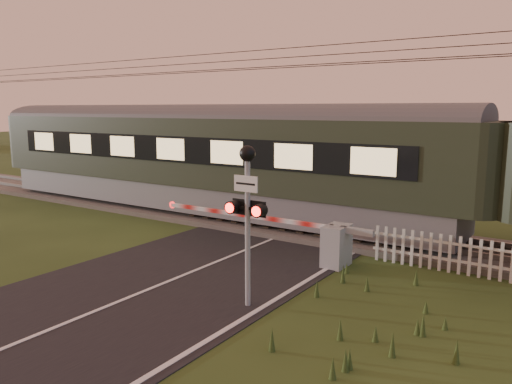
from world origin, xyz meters
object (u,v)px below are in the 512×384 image
Objects in this scene: boom_gate at (325,241)px; picket_fence at (440,252)px; crossing_signal at (247,197)px; train at (506,179)px.

boom_gate is 2.93m from picket_fence.
crossing_signal is (-0.07, -3.53, 1.71)m from boom_gate.
train is 6.10× the size of boom_gate.
boom_gate is at bearing -141.98° from train.
crossing_signal is 0.95× the size of picket_fence.
boom_gate is (-3.86, -3.02, -1.64)m from train.
crossing_signal is (-3.93, -6.55, 0.08)m from train.
picket_fence is at bearing -121.39° from train.
train reaches higher than boom_gate.
crossing_signal is at bearing -91.18° from boom_gate.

